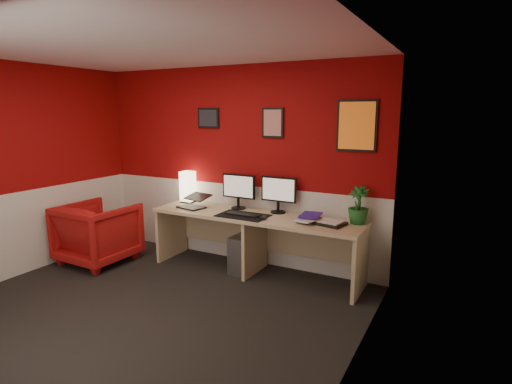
{
  "coord_description": "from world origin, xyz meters",
  "views": [
    {
      "loc": [
        2.7,
        -2.77,
        1.92
      ],
      "look_at": [
        0.6,
        1.21,
        1.05
      ],
      "focal_mm": 28.85,
      "sensor_mm": 36.0,
      "label": 1
    }
  ],
  "objects_px": {
    "shoji_lamp": "(188,188)",
    "desk": "(255,244)",
    "monitor_left": "(238,186)",
    "potted_plant": "(359,205)",
    "laptop": "(191,199)",
    "zen_tray": "(328,223)",
    "monitor_right": "(278,189)",
    "pc_tower": "(244,252)",
    "armchair": "(98,233)"
  },
  "relations": [
    {
      "from": "desk",
      "to": "armchair",
      "type": "height_order",
      "value": "armchair"
    },
    {
      "from": "zen_tray",
      "to": "pc_tower",
      "type": "xyz_separation_m",
      "value": [
        -1.07,
        0.03,
        -0.52
      ]
    },
    {
      "from": "laptop",
      "to": "zen_tray",
      "type": "relative_size",
      "value": 0.94
    },
    {
      "from": "desk",
      "to": "zen_tray",
      "type": "distance_m",
      "value": 0.98
    },
    {
      "from": "monitor_left",
      "to": "monitor_right",
      "type": "height_order",
      "value": "same"
    },
    {
      "from": "monitor_left",
      "to": "potted_plant",
      "type": "distance_m",
      "value": 1.51
    },
    {
      "from": "zen_tray",
      "to": "potted_plant",
      "type": "height_order",
      "value": "potted_plant"
    },
    {
      "from": "desk",
      "to": "laptop",
      "type": "distance_m",
      "value": 1.0
    },
    {
      "from": "desk",
      "to": "monitor_left",
      "type": "relative_size",
      "value": 4.48
    },
    {
      "from": "monitor_right",
      "to": "armchair",
      "type": "height_order",
      "value": "monitor_right"
    },
    {
      "from": "pc_tower",
      "to": "zen_tray",
      "type": "bearing_deg",
      "value": 0.5
    },
    {
      "from": "desk",
      "to": "potted_plant",
      "type": "relative_size",
      "value": 6.31
    },
    {
      "from": "shoji_lamp",
      "to": "monitor_left",
      "type": "height_order",
      "value": "monitor_left"
    },
    {
      "from": "laptop",
      "to": "potted_plant",
      "type": "height_order",
      "value": "potted_plant"
    },
    {
      "from": "monitor_left",
      "to": "pc_tower",
      "type": "relative_size",
      "value": 1.29
    },
    {
      "from": "laptop",
      "to": "potted_plant",
      "type": "xyz_separation_m",
      "value": [
        2.05,
        0.25,
        0.1
      ]
    },
    {
      "from": "shoji_lamp",
      "to": "monitor_right",
      "type": "distance_m",
      "value": 1.32
    },
    {
      "from": "zen_tray",
      "to": "armchair",
      "type": "relative_size",
      "value": 0.41
    },
    {
      "from": "shoji_lamp",
      "to": "potted_plant",
      "type": "relative_size",
      "value": 0.97
    },
    {
      "from": "shoji_lamp",
      "to": "monitor_left",
      "type": "distance_m",
      "value": 0.79
    },
    {
      "from": "zen_tray",
      "to": "monitor_left",
      "type": "bearing_deg",
      "value": 171.77
    },
    {
      "from": "shoji_lamp",
      "to": "pc_tower",
      "type": "xyz_separation_m",
      "value": [
        0.95,
        -0.16,
        -0.7
      ]
    },
    {
      "from": "armchair",
      "to": "laptop",
      "type": "bearing_deg",
      "value": -152.87
    },
    {
      "from": "monitor_right",
      "to": "shoji_lamp",
      "type": "bearing_deg",
      "value": -178.49
    },
    {
      "from": "armchair",
      "to": "desk",
      "type": "bearing_deg",
      "value": -161.93
    },
    {
      "from": "shoji_lamp",
      "to": "zen_tray",
      "type": "relative_size",
      "value": 1.14
    },
    {
      "from": "monitor_left",
      "to": "monitor_right",
      "type": "distance_m",
      "value": 0.53
    },
    {
      "from": "shoji_lamp",
      "to": "pc_tower",
      "type": "relative_size",
      "value": 0.89
    },
    {
      "from": "potted_plant",
      "to": "armchair",
      "type": "xyz_separation_m",
      "value": [
        -3.15,
        -0.79,
        -0.55
      ]
    },
    {
      "from": "pc_tower",
      "to": "shoji_lamp",
      "type": "bearing_deg",
      "value": 172.86
    },
    {
      "from": "monitor_right",
      "to": "pc_tower",
      "type": "bearing_deg",
      "value": -152.84
    },
    {
      "from": "monitor_left",
      "to": "potted_plant",
      "type": "relative_size",
      "value": 1.41
    },
    {
      "from": "monitor_right",
      "to": "zen_tray",
      "type": "xyz_separation_m",
      "value": [
        0.7,
        -0.22,
        -0.28
      ]
    },
    {
      "from": "laptop",
      "to": "monitor_left",
      "type": "height_order",
      "value": "monitor_left"
    },
    {
      "from": "monitor_right",
      "to": "potted_plant",
      "type": "relative_size",
      "value": 1.41
    },
    {
      "from": "desk",
      "to": "zen_tray",
      "type": "height_order",
      "value": "zen_tray"
    },
    {
      "from": "desk",
      "to": "monitor_right",
      "type": "height_order",
      "value": "monitor_right"
    },
    {
      "from": "shoji_lamp",
      "to": "pc_tower",
      "type": "height_order",
      "value": "shoji_lamp"
    },
    {
      "from": "shoji_lamp",
      "to": "zen_tray",
      "type": "distance_m",
      "value": 2.04
    },
    {
      "from": "laptop",
      "to": "zen_tray",
      "type": "xyz_separation_m",
      "value": [
        1.78,
        0.07,
        -0.09
      ]
    },
    {
      "from": "potted_plant",
      "to": "laptop",
      "type": "bearing_deg",
      "value": -172.98
    },
    {
      "from": "laptop",
      "to": "monitor_right",
      "type": "distance_m",
      "value": 1.13
    },
    {
      "from": "laptop",
      "to": "potted_plant",
      "type": "relative_size",
      "value": 0.8
    },
    {
      "from": "zen_tray",
      "to": "armchair",
      "type": "distance_m",
      "value": 2.97
    },
    {
      "from": "desk",
      "to": "shoji_lamp",
      "type": "xyz_separation_m",
      "value": [
        -1.12,
        0.19,
        0.56
      ]
    },
    {
      "from": "shoji_lamp",
      "to": "desk",
      "type": "bearing_deg",
      "value": -9.41
    },
    {
      "from": "pc_tower",
      "to": "armchair",
      "type": "bearing_deg",
      "value": -158.45
    },
    {
      "from": "shoji_lamp",
      "to": "potted_plant",
      "type": "xyz_separation_m",
      "value": [
        2.29,
        -0.0,
        0.01
      ]
    },
    {
      "from": "potted_plant",
      "to": "pc_tower",
      "type": "bearing_deg",
      "value": -173.44
    },
    {
      "from": "laptop",
      "to": "monitor_right",
      "type": "xyz_separation_m",
      "value": [
        1.08,
        0.29,
        0.18
      ]
    }
  ]
}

